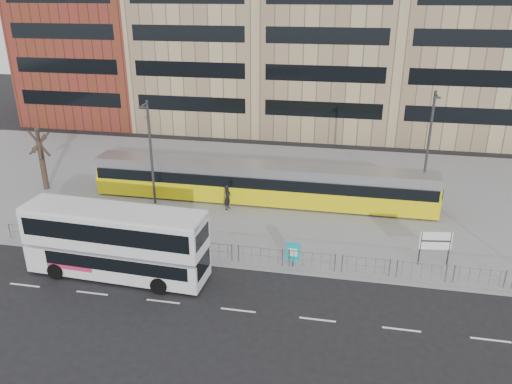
% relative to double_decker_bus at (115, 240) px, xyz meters
% --- Properties ---
extents(ground, '(120.00, 120.00, 0.00)m').
position_rel_double_decker_bus_xyz_m(ground, '(5.37, 2.00, -2.20)').
color(ground, black).
rests_on(ground, ground).
extents(plaza, '(64.00, 24.00, 0.15)m').
position_rel_double_decker_bus_xyz_m(plaza, '(5.37, 14.00, -2.13)').
color(plaza, gray).
rests_on(plaza, ground).
extents(kerb, '(64.00, 0.25, 0.17)m').
position_rel_double_decker_bus_xyz_m(kerb, '(5.37, 2.05, -2.13)').
color(kerb, gray).
rests_on(kerb, ground).
extents(building_row, '(70.40, 18.40, 31.20)m').
position_rel_double_decker_bus_xyz_m(building_row, '(6.92, 36.27, 10.71)').
color(building_row, maroon).
rests_on(building_row, ground).
extents(pedestrian_barrier, '(32.07, 0.07, 1.10)m').
position_rel_double_decker_bus_xyz_m(pedestrian_barrier, '(7.37, 2.50, -1.22)').
color(pedestrian_barrier, gray).
rests_on(pedestrian_barrier, plaza).
extents(road_markings, '(62.00, 0.12, 0.01)m').
position_rel_double_decker_bus_xyz_m(road_markings, '(6.37, -2.00, -2.20)').
color(road_markings, white).
rests_on(road_markings, ground).
extents(double_decker_bus, '(10.29, 2.98, 4.08)m').
position_rel_double_decker_bus_xyz_m(double_decker_bus, '(0.00, 0.00, 0.00)').
color(double_decker_bus, silver).
rests_on(double_decker_bus, ground).
extents(tram, '(25.35, 2.44, 2.99)m').
position_rel_double_decker_bus_xyz_m(tram, '(6.04, 11.50, -0.55)').
color(tram, yellow).
rests_on(tram, plaza).
extents(station_sign, '(1.83, 0.34, 2.11)m').
position_rel_double_decker_bus_xyz_m(station_sign, '(17.53, 4.30, -0.59)').
color(station_sign, '#2D2D30').
rests_on(station_sign, plaza).
extents(ad_panel, '(0.80, 0.09, 1.50)m').
position_rel_double_decker_bus_xyz_m(ad_panel, '(9.56, 2.61, -1.17)').
color(ad_panel, '#2D2D30').
rests_on(ad_panel, plaza).
extents(pedestrian, '(0.56, 0.74, 1.84)m').
position_rel_double_decker_bus_xyz_m(pedestrian, '(3.92, 9.69, -1.13)').
color(pedestrian, black).
rests_on(pedestrian, plaza).
extents(traffic_light_west, '(0.22, 0.24, 3.10)m').
position_rel_double_decker_bus_xyz_m(traffic_light_west, '(-3.68, 2.57, -0.08)').
color(traffic_light_west, '#2D2D30').
rests_on(traffic_light_west, plaza).
extents(lamp_post_west, '(0.45, 1.04, 7.75)m').
position_rel_double_decker_bus_xyz_m(lamp_post_west, '(-1.68, 9.62, 2.19)').
color(lamp_post_west, '#2D2D30').
rests_on(lamp_post_west, plaza).
extents(lamp_post_east, '(0.45, 1.04, 8.69)m').
position_rel_double_decker_bus_xyz_m(lamp_post_east, '(17.61, 12.00, 2.67)').
color(lamp_post_east, '#2D2D30').
rests_on(lamp_post_east, plaza).
extents(bare_tree, '(4.27, 4.27, 7.17)m').
position_rel_double_decker_bus_xyz_m(bare_tree, '(-11.32, 10.76, 3.16)').
color(bare_tree, '#2D2119').
rests_on(bare_tree, plaza).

